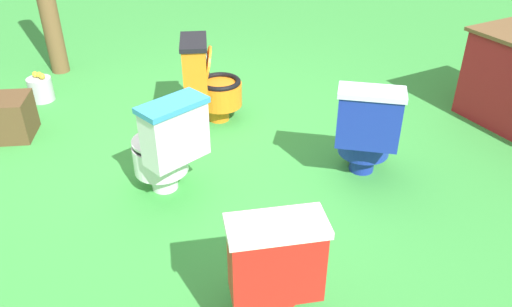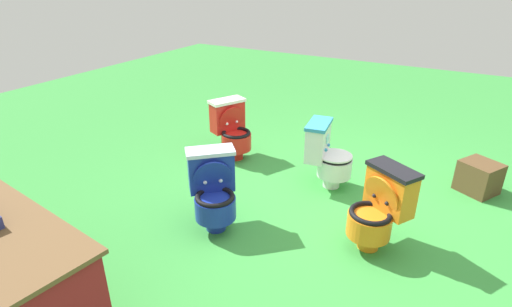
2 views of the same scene
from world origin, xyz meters
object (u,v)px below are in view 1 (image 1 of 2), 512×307
at_px(toilet_white, 167,146).
at_px(toilet_blue, 366,130).
at_px(small_crate, 10,117).
at_px(toilet_red, 271,267).
at_px(lemon_bucket, 41,89).
at_px(toilet_orange, 209,80).

xyz_separation_m(toilet_white, toilet_blue, (0.63, 1.22, 0.00)).
height_order(toilet_blue, small_crate, toilet_blue).
distance_m(toilet_red, small_crate, 2.82).
bearing_deg(lemon_bucket, toilet_blue, 29.79).
distance_m(toilet_red, lemon_bucket, 3.32).
relative_size(small_crate, lemon_bucket, 1.30).
bearing_deg(toilet_orange, toilet_white, -15.83).
xyz_separation_m(toilet_orange, lemon_bucket, (-1.26, -1.07, -0.26)).
xyz_separation_m(toilet_blue, toilet_red, (0.67, -1.34, 0.00)).
distance_m(toilet_orange, small_crate, 1.64).
bearing_deg(small_crate, toilet_white, 24.92).
bearing_deg(toilet_white, toilet_red, -104.28).
relative_size(toilet_white, toilet_red, 1.00).
height_order(toilet_white, lemon_bucket, toilet_white).
height_order(toilet_orange, lemon_bucket, toilet_orange).
bearing_deg(toilet_red, small_crate, 126.93).
bearing_deg(small_crate, lemon_bucket, 144.46).
bearing_deg(lemon_bucket, toilet_red, 2.90).
relative_size(toilet_white, toilet_blue, 1.00).
height_order(toilet_white, small_crate, toilet_white).
bearing_deg(toilet_blue, toilet_red, -106.68).
bearing_deg(toilet_red, toilet_orange, 91.60).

